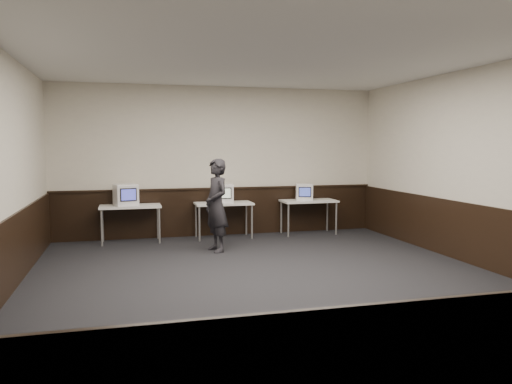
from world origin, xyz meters
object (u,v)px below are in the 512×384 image
Objects in this scene: emac_left at (126,195)px; emac_right at (304,192)px; desk_center at (224,206)px; desk_right at (309,203)px; emac_center at (224,193)px; desk_left at (130,209)px; person at (216,205)px.

emac_left is 3.78m from emac_right.
emac_left is at bearing -179.84° from desk_center.
desk_right is at bearing 13.83° from emac_right.
desk_center is at bearing -114.14° from emac_center.
desk_left is 2.24× the size of emac_left.
desk_left is 1.99m from person.
emac_right is 2.52m from person.
desk_center is 1.81m from emac_right.
emac_left is at bearing -144.00° from person.
desk_right is 1.90m from emac_center.
desk_left is at bearing -170.35° from emac_center.
emac_center is at bearing 56.91° from desk_center.
person is at bearing -133.62° from emac_right.
desk_center is 1.34m from person.
emac_center reaches higher than desk_left.
desk_center is 2.60× the size of emac_right.
desk_center is 2.24× the size of emac_left.
emac_right reaches higher than desk_left.
emac_left is at bearing -163.87° from emac_right.
desk_left is 1.90m from desk_center.
desk_left is at bearing -9.26° from emac_left.
person reaches higher than emac_right.
emac_left is at bearing -170.21° from emac_center.
emac_right reaches higher than desk_right.
desk_left is 0.70× the size of person.
emac_left is (-0.08, -0.01, 0.29)m from desk_left.
emac_left reaches higher than emac_center.
desk_center is 2.58× the size of emac_center.
person is at bearing -39.93° from desk_left.
emac_right reaches higher than desk_center.
emac_center is 1.01× the size of emac_right.
desk_right is at bearing 8.23° from emac_center.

